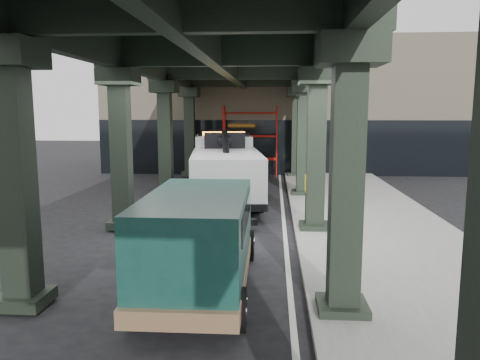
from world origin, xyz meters
The scene contains 8 objects.
ground centered at (0.00, 0.00, 0.00)m, with size 90.00×90.00×0.00m, color black.
sidewalk centered at (4.50, 2.00, 0.07)m, with size 5.00×40.00×0.15m, color gray.
lane_stripe centered at (1.70, 2.00, 0.01)m, with size 0.12×38.00×0.01m, color silver.
viaduct centered at (-0.40, 2.00, 5.46)m, with size 7.40×32.00×6.40m.
building centered at (2.00, 20.00, 4.00)m, with size 22.00×10.00×8.00m, color #C6B793.
scaffolding centered at (0.00, 14.64, 2.11)m, with size 3.08×0.88×4.00m.
tow_truck centered at (-0.69, 7.07, 1.43)m, with size 3.58×9.19×2.94m.
towed_van centered at (-0.17, -2.99, 1.14)m, with size 2.16×5.27×2.13m.
Camera 1 is at (1.32, -12.19, 3.75)m, focal length 35.00 mm.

